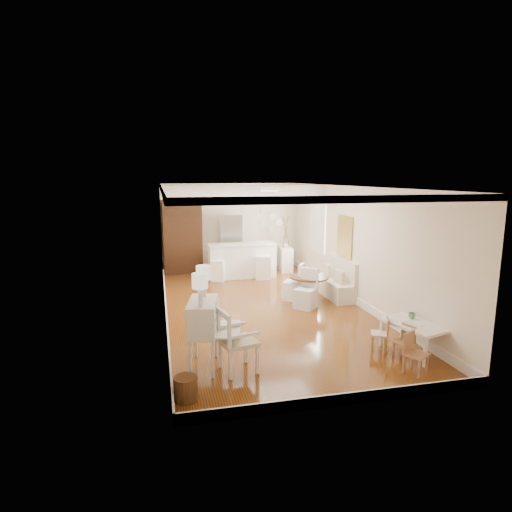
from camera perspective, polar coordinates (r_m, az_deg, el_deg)
name	(u,v)px	position (r m, az deg, el deg)	size (l,w,h in m)	color
room	(262,222)	(10.02, 0.79, 4.59)	(9.00, 9.04, 2.82)	brown
secretary_bureau	(203,334)	(6.97, -7.05, -10.30)	(0.86, 0.88, 1.11)	silver
gustavian_armchair	(238,340)	(6.81, -2.39, -11.17)	(0.58, 0.58, 1.01)	white
wicker_basket	(186,388)	(6.21, -9.34, -17.02)	(0.33, 0.33, 0.33)	#54341A
kids_table	(413,338)	(8.01, 20.22, -10.25)	(0.64, 1.07, 0.54)	white
kids_chair_a	(404,342)	(7.73, 19.07, -10.78)	(0.28, 0.28, 0.58)	#A4784A
kids_chair_b	(380,333)	(7.96, 16.17, -9.86)	(0.29, 0.29, 0.61)	tan
kids_chair_c	(416,354)	(7.22, 20.57, -12.08)	(0.32, 0.32, 0.66)	#AC724E
banquette	(335,278)	(11.06, 10.44, -2.86)	(0.52, 1.60, 0.98)	silver
dining_table	(309,289)	(10.51, 7.08, -4.42)	(0.94, 0.94, 0.64)	#4A2C17
slip_chair_near	(306,289)	(9.98, 6.65, -4.39)	(0.44, 0.46, 0.92)	silver
slip_chair_far	(294,282)	(10.64, 5.04, -3.43)	(0.43, 0.45, 0.92)	white
breakfast_counter	(242,261)	(12.94, -1.87, -0.62)	(2.05, 0.65, 1.03)	white
bar_stool_left	(219,264)	(12.59, -5.02, -1.12)	(0.39, 0.39, 0.97)	white
bar_stool_right	(263,260)	(12.73, 0.95, -0.60)	(0.45, 0.45, 1.12)	white
pantry_cabinet	(183,237)	(13.69, -9.77, 2.55)	(1.20, 0.60, 2.30)	#381E11
fridge	(242,243)	(13.93, -1.90, 1.79)	(0.75, 0.65, 1.80)	silver
sideboard	(285,259)	(13.88, 3.95, -0.39)	(0.36, 0.82, 0.78)	silver
pencil_cup	(412,316)	(8.17, 20.06, -7.47)	(0.13, 0.13, 0.10)	#599859
branch_vase	(286,245)	(13.78, 3.96, 1.53)	(0.16, 0.16, 0.16)	silver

